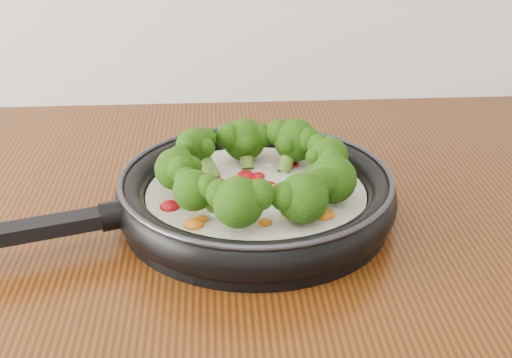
{
  "coord_description": "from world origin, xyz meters",
  "views": [
    {
      "loc": [
        0.04,
        0.37,
        1.3
      ],
      "look_at": [
        0.09,
        1.09,
        0.95
      ],
      "focal_mm": 48.79,
      "sensor_mm": 36.0,
      "label": 1
    }
  ],
  "objects": [
    {
      "name": "skillet",
      "position": [
        0.08,
        1.09,
        0.94
      ],
      "size": [
        0.54,
        0.41,
        0.09
      ],
      "color": "black",
      "rests_on": "counter"
    }
  ]
}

